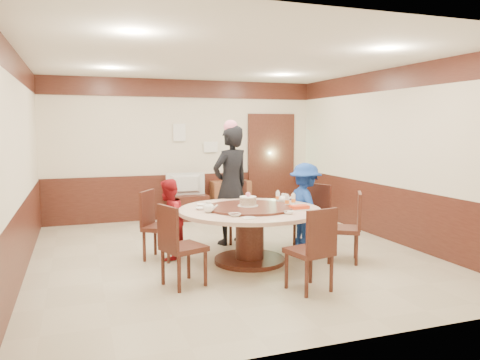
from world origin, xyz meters
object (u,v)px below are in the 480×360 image
object	(u,v)px
television	(186,184)
side_cabinet	(230,199)
shrimp_platter	(299,208)
thermos	(233,172)
tv_stand	(186,208)
banquet_table	(250,224)
person_red	(168,219)
birthday_cake	(248,201)
person_standing	(231,185)
person_blue	(305,206)

from	to	relation	value
television	side_cabinet	bearing A→B (deg)	-174.74
shrimp_platter	thermos	distance (m)	3.56
shrimp_platter	side_cabinet	xyz separation A→B (m)	(0.19, 3.55, -0.40)
tv_stand	thermos	distance (m)	1.22
banquet_table	person_red	bearing A→B (deg)	152.74
television	birthday_cake	bearing A→B (deg)	96.18
person_red	thermos	bearing A→B (deg)	-179.92
banquet_table	tv_stand	distance (m)	3.21
person_red	shrimp_platter	xyz separation A→B (m)	(1.61, -0.85, 0.21)
banquet_table	birthday_cake	bearing A→B (deg)	101.94
person_red	thermos	world-z (taller)	person_red
side_cabinet	person_standing	bearing A→B (deg)	-107.98
thermos	birthday_cake	bearing A→B (deg)	-104.93
shrimp_platter	person_blue	bearing A→B (deg)	57.43
person_red	television	distance (m)	2.81
person_standing	birthday_cake	world-z (taller)	person_standing
banquet_table	person_standing	distance (m)	1.16
person_red	person_standing	bearing A→B (deg)	151.46
banquet_table	birthday_cake	world-z (taller)	birthday_cake
tv_stand	television	bearing A→B (deg)	0.00
person_red	television	bearing A→B (deg)	-163.22
person_blue	birthday_cake	bearing A→B (deg)	103.17
banquet_table	person_blue	bearing A→B (deg)	21.34
tv_stand	thermos	size ratio (longest dim) A/B	2.24
person_standing	thermos	world-z (taller)	person_standing
banquet_table	person_red	size ratio (longest dim) A/B	1.71
banquet_table	birthday_cake	distance (m)	0.32
person_red	shrimp_platter	bearing A→B (deg)	96.89
television	shrimp_platter	bearing A→B (deg)	105.48
person_standing	person_blue	bearing A→B (deg)	122.56
television	thermos	world-z (taller)	thermos
banquet_table	shrimp_platter	bearing A→B (deg)	-28.70
banquet_table	person_standing	bearing A→B (deg)	85.41
person_red	birthday_cake	xyz separation A→B (m)	(1.01, -0.48, 0.28)
person_blue	birthday_cake	xyz separation A→B (m)	(-1.07, -0.37, 0.19)
side_cabinet	thermos	distance (m)	0.57
person_standing	tv_stand	bearing A→B (deg)	-106.14
banquet_table	side_cabinet	xyz separation A→B (m)	(0.78, 3.23, -0.16)
tv_stand	side_cabinet	world-z (taller)	side_cabinet
television	thermos	distance (m)	1.02
side_cabinet	thermos	world-z (taller)	thermos
person_blue	birthday_cake	size ratio (longest dim) A/B	4.67
birthday_cake	banquet_table	bearing A→B (deg)	-78.06
banquet_table	side_cabinet	bearing A→B (deg)	76.39
tv_stand	person_standing	bearing A→B (deg)	-83.30
tv_stand	birthday_cake	bearing A→B (deg)	-87.25
shrimp_platter	thermos	world-z (taller)	thermos
tv_stand	side_cabinet	xyz separation A→B (m)	(0.94, 0.03, 0.12)
banquet_table	birthday_cake	xyz separation A→B (m)	(-0.01, 0.04, 0.31)
person_blue	side_cabinet	world-z (taller)	person_blue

